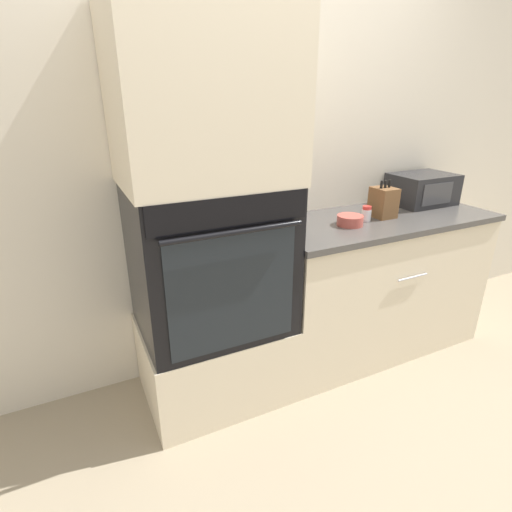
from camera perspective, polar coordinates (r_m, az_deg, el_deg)
The scene contains 12 objects.
ground_plane at distance 2.39m, azimuth 6.29°, elevation -19.91°, with size 12.00×12.00×0.00m, color gray.
wall_back at distance 2.36m, azimuth -0.70°, elevation 13.67°, with size 8.00×0.05×2.50m.
oven_cabinet_base at distance 2.33m, azimuth -5.88°, elevation -14.18°, with size 0.77×0.60×0.44m.
wall_oven at distance 2.03m, azimuth -6.50°, elevation -0.33°, with size 0.75×0.64×0.76m.
oven_cabinet_upper at distance 1.88m, azimuth -7.62°, elevation 22.19°, with size 0.77×0.60×0.79m.
counter_unit at distance 2.72m, azimuth 16.29°, elevation -3.72°, with size 1.45×0.63×0.90m.
microwave at distance 2.95m, azimuth 22.63°, elevation 8.82°, with size 0.41×0.30×0.20m.
knife_block at distance 2.54m, azimuth 17.72°, elevation 7.33°, with size 0.12×0.14×0.22m.
bowl at distance 2.34m, azimuth 13.28°, elevation 4.98°, with size 0.15×0.15×0.06m.
condiment_jar_near at distance 2.44m, azimuth 15.50°, elevation 5.85°, with size 0.06×0.06×0.09m.
condiment_jar_mid at distance 2.42m, azimuth 3.93°, elevation 6.75°, with size 0.05×0.05×0.11m.
condiment_jar_far at distance 2.17m, azimuth 5.71°, elevation 4.82°, with size 0.05×0.05×0.11m.
Camera 1 is at (-0.99, -1.48, 1.59)m, focal length 28.00 mm.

